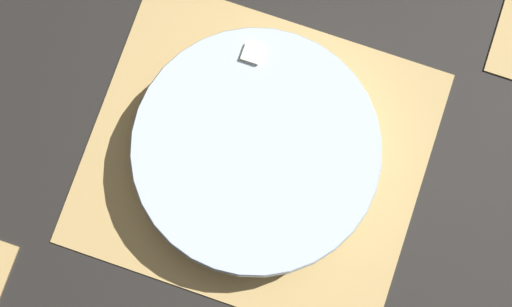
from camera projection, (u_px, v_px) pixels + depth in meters
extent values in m
plane|color=black|center=(256.00, 157.00, 0.91)|extent=(6.00, 6.00, 0.00)
cube|color=tan|center=(256.00, 157.00, 0.90)|extent=(0.42, 0.37, 0.01)
cube|color=brown|center=(382.00, 199.00, 0.89)|extent=(0.01, 0.36, 0.00)
cube|color=brown|center=(350.00, 189.00, 0.90)|extent=(0.01, 0.36, 0.00)
cube|color=brown|center=(319.00, 178.00, 0.90)|extent=(0.01, 0.36, 0.00)
cube|color=brown|center=(287.00, 167.00, 0.90)|extent=(0.01, 0.36, 0.00)
cube|color=brown|center=(256.00, 157.00, 0.90)|extent=(0.01, 0.36, 0.00)
cube|color=brown|center=(225.00, 146.00, 0.90)|extent=(0.01, 0.36, 0.00)
cube|color=brown|center=(194.00, 136.00, 0.91)|extent=(0.01, 0.36, 0.00)
cube|color=brown|center=(163.00, 126.00, 0.91)|extent=(0.01, 0.36, 0.00)
cube|color=brown|center=(132.00, 115.00, 0.91)|extent=(0.01, 0.36, 0.00)
cylinder|color=silver|center=(256.00, 153.00, 0.87)|extent=(0.29, 0.29, 0.07)
torus|color=silver|center=(256.00, 149.00, 0.84)|extent=(0.30, 0.30, 0.01)
cylinder|color=beige|center=(219.00, 99.00, 0.90)|extent=(0.03, 0.03, 0.01)
cylinder|color=beige|center=(184.00, 121.00, 0.84)|extent=(0.03, 0.03, 0.01)
cylinder|color=beige|center=(183.00, 150.00, 0.87)|extent=(0.03, 0.03, 0.01)
cylinder|color=beige|center=(264.00, 86.00, 0.88)|extent=(0.03, 0.03, 0.01)
cylinder|color=beige|center=(272.00, 209.00, 0.87)|extent=(0.03, 0.03, 0.01)
cylinder|color=beige|center=(170.00, 142.00, 0.85)|extent=(0.02, 0.02, 0.01)
cylinder|color=beige|center=(207.00, 163.00, 0.85)|extent=(0.03, 0.03, 0.01)
cylinder|color=beige|center=(340.00, 139.00, 0.86)|extent=(0.03, 0.03, 0.01)
cylinder|color=beige|center=(319.00, 200.00, 0.87)|extent=(0.03, 0.03, 0.01)
cube|color=white|center=(321.00, 138.00, 0.88)|extent=(0.03, 0.03, 0.03)
cube|color=white|center=(209.00, 200.00, 0.86)|extent=(0.03, 0.03, 0.03)
cube|color=white|center=(213.00, 119.00, 0.86)|extent=(0.03, 0.03, 0.03)
cube|color=white|center=(195.00, 96.00, 0.89)|extent=(0.02, 0.02, 0.02)
cube|color=white|center=(252.00, 56.00, 0.86)|extent=(0.02, 0.02, 0.02)
cube|color=white|center=(322.00, 110.00, 0.86)|extent=(0.02, 0.02, 0.02)
cube|color=white|center=(294.00, 70.00, 0.88)|extent=(0.02, 0.02, 0.02)
cube|color=white|center=(237.00, 82.00, 0.89)|extent=(0.02, 0.02, 0.02)
cube|color=white|center=(170.00, 196.00, 0.84)|extent=(0.02, 0.02, 0.02)
cube|color=white|center=(277.00, 160.00, 0.87)|extent=(0.03, 0.03, 0.03)
cube|color=white|center=(257.00, 102.00, 0.90)|extent=(0.02, 0.02, 0.02)
cube|color=white|center=(347.00, 179.00, 0.86)|extent=(0.03, 0.03, 0.03)
ellipsoid|color=#F9A338|center=(282.00, 225.00, 0.84)|extent=(0.03, 0.02, 0.01)
ellipsoid|color=#F9A338|center=(298.00, 121.00, 0.88)|extent=(0.03, 0.01, 0.01)
ellipsoid|color=#F9A338|center=(303.00, 236.00, 0.87)|extent=(0.03, 0.02, 0.01)
ellipsoid|color=#F9A338|center=(251.00, 217.00, 0.84)|extent=(0.03, 0.02, 0.01)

